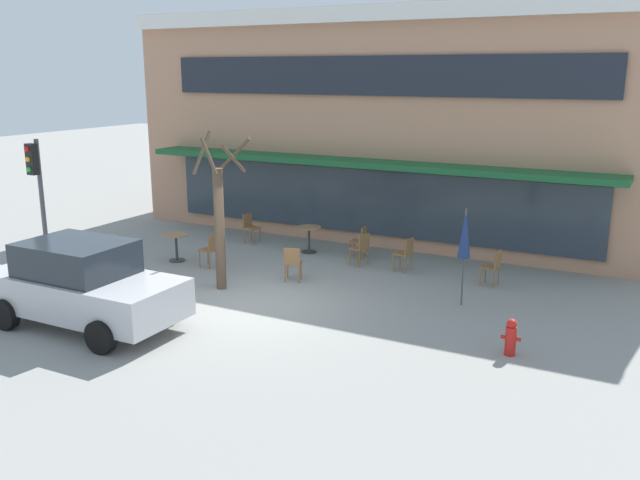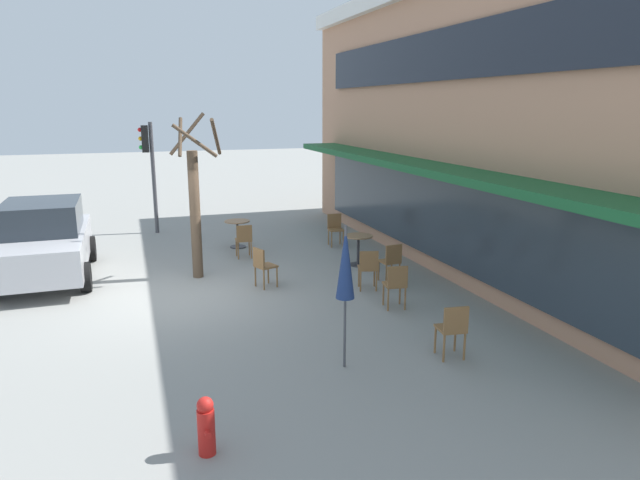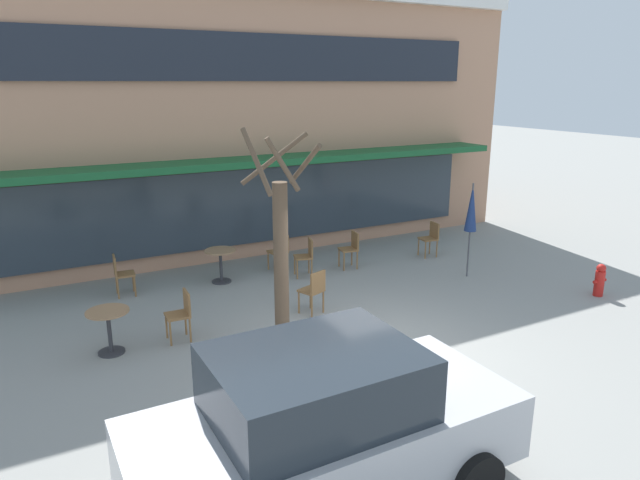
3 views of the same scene
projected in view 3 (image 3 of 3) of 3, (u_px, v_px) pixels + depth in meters
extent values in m
plane|color=gray|center=(374.00, 350.00, 9.67)|extent=(80.00, 80.00, 0.00)
cube|color=tan|center=(194.00, 114.00, 17.22)|extent=(16.60, 8.00, 6.88)
cube|color=#19592D|center=(250.00, 162.00, 13.60)|extent=(14.11, 1.10, 0.16)
cube|color=#1E232D|center=(239.00, 57.00, 13.37)|extent=(13.28, 0.10, 1.10)
cube|color=#2D3842|center=(245.00, 207.00, 14.34)|extent=(13.28, 0.10, 1.90)
cylinder|color=#333338|center=(222.00, 281.00, 12.96)|extent=(0.44, 0.44, 0.03)
cylinder|color=#333338|center=(221.00, 266.00, 12.86)|extent=(0.07, 0.07, 0.70)
cylinder|color=#99704C|center=(220.00, 251.00, 12.76)|extent=(0.70, 0.70, 0.03)
cylinder|color=#333338|center=(112.00, 352.00, 9.57)|extent=(0.44, 0.44, 0.03)
cylinder|color=#333338|center=(109.00, 332.00, 9.47)|extent=(0.07, 0.07, 0.70)
cylinder|color=#99704C|center=(107.00, 312.00, 9.37)|extent=(0.70, 0.70, 0.03)
cylinder|color=#4C4C51|center=(470.00, 231.00, 13.05)|extent=(0.04, 0.04, 2.20)
cone|color=navy|center=(472.00, 207.00, 12.90)|extent=(0.28, 0.28, 1.10)
cylinder|color=olive|center=(425.00, 250.00, 14.60)|extent=(0.04, 0.04, 0.45)
cylinder|color=olive|center=(419.00, 247.00, 14.91)|extent=(0.04, 0.04, 0.45)
cylinder|color=olive|center=(437.00, 249.00, 14.72)|extent=(0.04, 0.04, 0.45)
cylinder|color=olive|center=(430.00, 246.00, 15.03)|extent=(0.04, 0.04, 0.45)
cube|color=olive|center=(428.00, 239.00, 14.75)|extent=(0.44, 0.44, 0.04)
cube|color=olive|center=(434.00, 230.00, 14.75)|extent=(0.09, 0.40, 0.40)
cylinder|color=olive|center=(344.00, 262.00, 13.68)|extent=(0.04, 0.04, 0.45)
cylinder|color=olive|center=(339.00, 258.00, 13.99)|extent=(0.04, 0.04, 0.45)
cylinder|color=olive|center=(357.00, 260.00, 13.78)|extent=(0.04, 0.04, 0.45)
cylinder|color=olive|center=(352.00, 256.00, 14.09)|extent=(0.04, 0.04, 0.45)
cube|color=olive|center=(348.00, 249.00, 13.82)|extent=(0.46, 0.46, 0.04)
cube|color=olive|center=(355.00, 240.00, 13.82)|extent=(0.10, 0.40, 0.40)
cylinder|color=olive|center=(275.00, 264.00, 13.47)|extent=(0.04, 0.04, 0.45)
cylinder|color=olive|center=(268.00, 261.00, 13.74)|extent=(0.04, 0.04, 0.45)
cylinder|color=olive|center=(288.00, 262.00, 13.66)|extent=(0.04, 0.04, 0.45)
cylinder|color=olive|center=(280.00, 258.00, 13.93)|extent=(0.04, 0.04, 0.45)
cube|color=olive|center=(278.00, 252.00, 13.63)|extent=(0.44, 0.44, 0.04)
cube|color=olive|center=(284.00, 242.00, 13.67)|extent=(0.08, 0.40, 0.40)
cylinder|color=olive|center=(133.00, 282.00, 12.32)|extent=(0.04, 0.04, 0.45)
cylinder|color=olive|center=(135.00, 287.00, 12.02)|extent=(0.04, 0.04, 0.45)
cylinder|color=olive|center=(117.00, 284.00, 12.18)|extent=(0.04, 0.04, 0.45)
cylinder|color=olive|center=(118.00, 289.00, 11.88)|extent=(0.04, 0.04, 0.45)
cube|color=olive|center=(125.00, 274.00, 12.04)|extent=(0.43, 0.43, 0.04)
cube|color=olive|center=(115.00, 265.00, 11.91)|extent=(0.07, 0.40, 0.40)
cylinder|color=olive|center=(171.00, 334.00, 9.77)|extent=(0.04, 0.04, 0.45)
cylinder|color=olive|center=(167.00, 326.00, 10.06)|extent=(0.04, 0.04, 0.45)
cylinder|color=olive|center=(190.00, 330.00, 9.91)|extent=(0.04, 0.04, 0.45)
cylinder|color=olive|center=(186.00, 323.00, 10.21)|extent=(0.04, 0.04, 0.45)
cube|color=olive|center=(177.00, 315.00, 9.92)|extent=(0.42, 0.42, 0.04)
cube|color=olive|center=(187.00, 302.00, 9.94)|extent=(0.06, 0.40, 0.40)
cylinder|color=olive|center=(299.00, 302.00, 11.15)|extent=(0.04, 0.04, 0.45)
cylinder|color=olive|center=(310.00, 298.00, 11.40)|extent=(0.04, 0.04, 0.45)
cylinder|color=olive|center=(312.00, 307.00, 10.94)|extent=(0.04, 0.04, 0.45)
cylinder|color=olive|center=(323.00, 302.00, 11.18)|extent=(0.04, 0.04, 0.45)
cube|color=olive|center=(311.00, 290.00, 11.10)|extent=(0.52, 0.52, 0.04)
cube|color=olive|center=(318.00, 282.00, 10.93)|extent=(0.39, 0.18, 0.40)
cylinder|color=olive|center=(297.00, 270.00, 13.09)|extent=(0.04, 0.04, 0.45)
cylinder|color=olive|center=(295.00, 265.00, 13.41)|extent=(0.04, 0.04, 0.45)
cylinder|color=olive|center=(312.00, 269.00, 13.16)|extent=(0.04, 0.04, 0.45)
cylinder|color=olive|center=(309.00, 264.00, 13.48)|extent=(0.04, 0.04, 0.45)
cube|color=olive|center=(303.00, 257.00, 13.22)|extent=(0.50, 0.50, 0.04)
cube|color=olive|center=(311.00, 247.00, 13.20)|extent=(0.15, 0.40, 0.40)
cube|color=#B7B7BC|center=(328.00, 439.00, 6.10)|extent=(4.21, 1.83, 0.76)
cube|color=#232B33|center=(315.00, 382.00, 5.84)|extent=(2.11, 1.62, 0.68)
cylinder|color=black|center=(379.00, 400.00, 7.57)|extent=(0.64, 0.22, 0.64)
cylinder|color=black|center=(476.00, 479.00, 6.05)|extent=(0.64, 0.22, 0.64)
cylinder|color=black|center=(186.00, 460.00, 6.36)|extent=(0.64, 0.22, 0.64)
cylinder|color=brown|center=(281.00, 272.00, 9.15)|extent=(0.24, 0.24, 2.90)
cylinder|color=brown|center=(305.00, 164.00, 8.93)|extent=(0.14, 0.95, 0.74)
cylinder|color=brown|center=(274.00, 159.00, 9.19)|extent=(1.10, 0.39, 0.85)
cylinder|color=brown|center=(256.00, 161.00, 8.45)|extent=(0.18, 0.85, 0.95)
cylinder|color=brown|center=(283.00, 165.00, 8.46)|extent=(0.55, 0.19, 0.84)
cylinder|color=red|center=(599.00, 283.00, 12.06)|extent=(0.20, 0.20, 0.55)
sphere|color=red|center=(601.00, 268.00, 11.97)|extent=(0.19, 0.19, 0.19)
cylinder|color=red|center=(596.00, 282.00, 11.99)|extent=(0.10, 0.07, 0.07)
cylinder|color=red|center=(604.00, 280.00, 12.11)|extent=(0.10, 0.07, 0.07)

